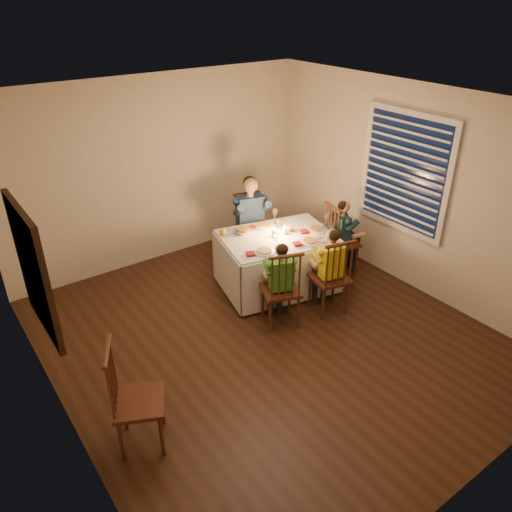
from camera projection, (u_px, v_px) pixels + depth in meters
ground at (267, 336)px, 5.76m from camera, size 5.00×5.00×0.00m
wall_left at (45, 309)px, 3.98m from camera, size 0.02×5.00×2.60m
wall_right at (410, 189)px, 6.30m from camera, size 0.02×5.00×2.60m
wall_back at (160, 171)px, 6.91m from camera, size 4.50×0.02×2.60m
ceiling at (271, 107)px, 4.52m from camera, size 5.00×5.00×0.00m
dining_table at (277, 251)px, 6.47m from camera, size 1.64×1.34×0.72m
chair_adult at (251, 261)px, 7.33m from camera, size 0.52×0.50×1.02m
chair_near_left at (280, 322)px, 6.01m from camera, size 0.54×0.52×1.02m
chair_near_right at (327, 309)px, 6.25m from camera, size 0.50×0.48×1.02m
chair_end at (339, 271)px, 7.08m from camera, size 0.49×0.50×1.02m
chair_extra at (145, 441)px, 4.44m from camera, size 0.57×0.58×1.06m
adult at (251, 261)px, 7.33m from camera, size 0.59×0.56×1.29m
child_green at (280, 322)px, 6.01m from camera, size 0.45×0.43×1.07m
child_yellow at (327, 309)px, 6.25m from camera, size 0.45×0.43×1.12m
child_teal at (339, 271)px, 7.08m from camera, size 0.40×0.42×1.07m
setting_adult at (265, 226)px, 6.62m from camera, size 0.31×0.31×0.02m
setting_green at (264, 252)px, 5.98m from camera, size 0.31×0.31×0.02m
setting_yellow at (310, 242)px, 6.21m from camera, size 0.31×0.31×0.02m
setting_teal at (316, 230)px, 6.52m from camera, size 0.31×0.31×0.02m
candle_left at (274, 233)px, 6.33m from camera, size 0.06×0.06×0.10m
candle_right at (285, 231)px, 6.38m from camera, size 0.06×0.06×0.10m
squash at (223, 232)px, 6.37m from camera, size 0.09×0.09×0.09m
orange_fruit at (290, 229)px, 6.46m from camera, size 0.08×0.08×0.08m
serving_bowl at (243, 231)px, 6.43m from camera, size 0.24×0.24×0.06m
wall_mirror at (33, 271)px, 4.11m from camera, size 0.06×0.95×1.15m
window_blinds at (404, 173)px, 6.25m from camera, size 0.07×1.34×1.54m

